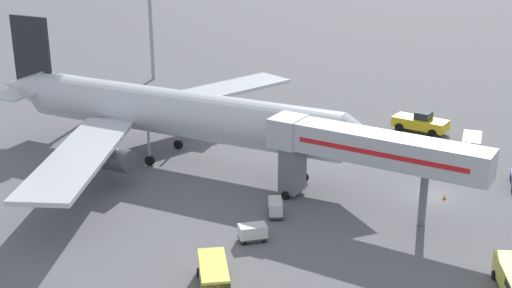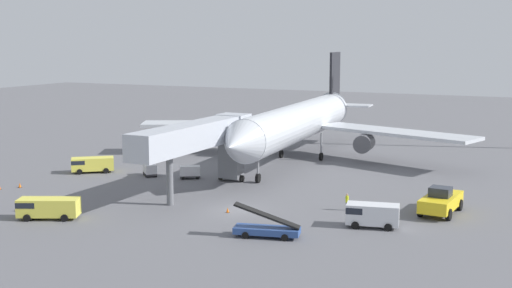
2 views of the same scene
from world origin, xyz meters
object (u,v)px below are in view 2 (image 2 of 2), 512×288
(service_van_far_left, at_px, (47,207))
(service_van_mid_left, at_px, (371,214))
(airplane_at_gate, at_px, (300,122))
(safety_cone_bravo, at_px, (20,185))
(service_van_outer_right, at_px, (91,164))
(pushback_tug, at_px, (441,201))
(belt_loader_truck, at_px, (267,229))
(baggage_cart_rear_left, at_px, (190,172))
(safety_cone_alpha, at_px, (228,210))
(ground_crew_worker_midground, at_px, (347,201))
(jet_bridge, at_px, (200,138))
(baggage_cart_near_right, at_px, (150,169))

(service_van_far_left, distance_m, service_van_mid_left, 29.90)
(airplane_at_gate, distance_m, safety_cone_bravo, 37.61)
(service_van_far_left, height_order, service_van_outer_right, service_van_far_left)
(pushback_tug, bearing_deg, belt_loader_truck, -130.00)
(pushback_tug, distance_m, safety_cone_bravo, 45.96)
(service_van_mid_left, relative_size, baggage_cart_rear_left, 1.84)
(airplane_at_gate, bearing_deg, safety_cone_alpha, -81.78)
(airplane_at_gate, distance_m, belt_loader_truck, 37.67)
(service_van_mid_left, relative_size, safety_cone_bravo, 8.92)
(belt_loader_truck, height_order, ground_crew_worker_midground, belt_loader_truck)
(pushback_tug, relative_size, belt_loader_truck, 1.17)
(jet_bridge, xyz_separation_m, safety_cone_bravo, (-19.88, -6.40, -5.76))
(belt_loader_truck, xyz_separation_m, baggage_cart_rear_left, (-18.35, 18.20, 0.12))
(baggage_cart_near_right, height_order, baggage_cart_rear_left, baggage_cart_rear_left)
(baggage_cart_near_right, distance_m, baggage_cart_rear_left, 5.32)
(airplane_at_gate, height_order, belt_loader_truck, airplane_at_gate)
(baggage_cart_near_right, distance_m, safety_cone_alpha, 20.50)
(belt_loader_truck, xyz_separation_m, service_van_far_left, (-21.00, -3.35, 0.38))
(jet_bridge, bearing_deg, service_van_mid_left, -14.62)
(airplane_at_gate, xyz_separation_m, service_van_mid_left, (18.24, -28.92, -4.19))
(baggage_cart_near_right, relative_size, safety_cone_bravo, 4.73)
(jet_bridge, bearing_deg, airplane_at_gate, 84.53)
(service_van_far_left, bearing_deg, airplane_at_gate, 75.78)
(service_van_mid_left, bearing_deg, baggage_cart_rear_left, 155.86)
(airplane_at_gate, distance_m, service_van_outer_right, 28.54)
(service_van_far_left, xyz_separation_m, safety_cone_bravo, (-12.25, 9.08, -0.85))
(service_van_far_left, relative_size, baggage_cart_rear_left, 2.21)
(baggage_cart_near_right, bearing_deg, ground_crew_worker_midground, -12.34)
(airplane_at_gate, bearing_deg, service_van_far_left, -104.22)
(baggage_cart_rear_left, bearing_deg, jet_bridge, -50.62)
(belt_loader_truck, distance_m, baggage_cart_rear_left, 25.84)
(pushback_tug, relative_size, safety_cone_alpha, 13.60)
(airplane_at_gate, distance_m, baggage_cart_rear_left, 19.47)
(jet_bridge, xyz_separation_m, service_van_outer_right, (-18.17, 4.11, -4.94))
(service_van_mid_left, height_order, safety_cone_alpha, service_van_mid_left)
(belt_loader_truck, xyz_separation_m, safety_cone_alpha, (-6.79, 5.83, -0.49))
(jet_bridge, height_order, service_van_outer_right, jet_bridge)
(service_van_outer_right, bearing_deg, baggage_cart_rear_left, 8.47)
(jet_bridge, bearing_deg, belt_loader_truck, -42.21)
(baggage_cart_near_right, height_order, ground_crew_worker_midground, ground_crew_worker_midground)
(baggage_cart_rear_left, relative_size, safety_cone_bravo, 4.85)
(ground_crew_worker_midground, bearing_deg, airplane_at_gate, 121.02)
(airplane_at_gate, bearing_deg, ground_crew_worker_midground, -58.98)
(jet_bridge, relative_size, ground_crew_worker_midground, 12.50)
(airplane_at_gate, relative_size, safety_cone_bravo, 88.94)
(baggage_cart_near_right, height_order, safety_cone_alpha, baggage_cart_near_right)
(jet_bridge, relative_size, safety_cone_bravo, 37.58)
(pushback_tug, bearing_deg, jet_bridge, -175.30)
(belt_loader_truck, bearing_deg, baggage_cart_rear_left, 135.24)
(service_van_mid_left, bearing_deg, ground_crew_worker_midground, 127.83)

